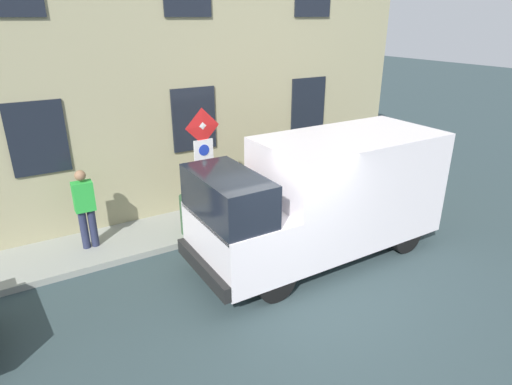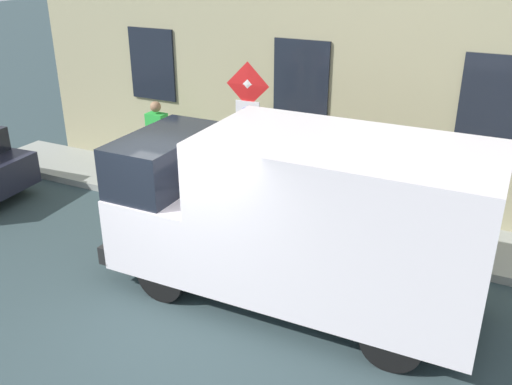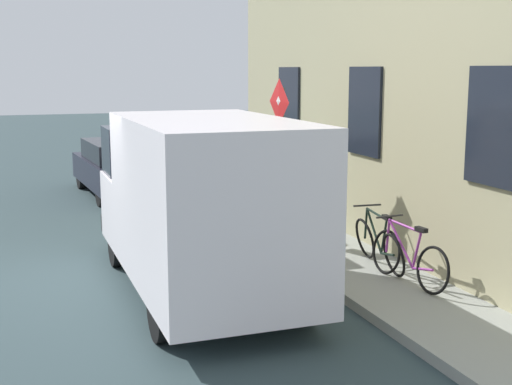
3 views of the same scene
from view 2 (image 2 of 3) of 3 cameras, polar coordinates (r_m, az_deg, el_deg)
The scene contains 9 objects.
ground_plane at distance 8.09m, azimuth -8.69°, elevation -12.61°, with size 80.00×80.00×0.00m, color #304144.
sidewalk_slab at distance 10.90m, azimuth 2.61°, elevation -1.68°, with size 1.62×14.39×0.14m, color gray.
building_facade at distance 10.94m, azimuth 5.59°, elevation 18.59°, with size 0.75×12.39×7.55m.
sign_post_stacked at distance 9.90m, azimuth -0.81°, elevation 6.66°, with size 0.16×0.56×2.71m.
delivery_van at distance 7.79m, azimuth 4.57°, elevation -2.40°, with size 2.03×5.34×2.50m.
bicycle_purple at distance 10.32m, azimuth 15.40°, elevation -1.39°, with size 0.46×1.71×0.89m.
bicycle_black at distance 10.48m, azimuth 10.93°, elevation -0.54°, with size 0.46×1.72×0.89m.
pedestrian at distance 11.87m, azimuth -9.89°, elevation 5.38°, with size 0.27×0.40×1.72m.
litter_bin at distance 10.60m, azimuth -2.01°, elevation 0.66°, with size 0.44×0.44×0.90m, color #2D5133.
Camera 2 is at (-5.21, -3.92, 4.78)m, focal length 39.54 mm.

